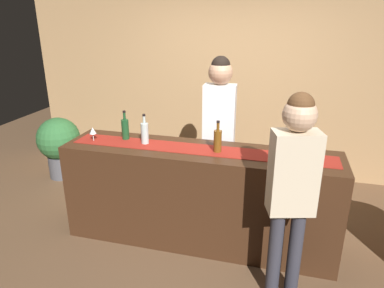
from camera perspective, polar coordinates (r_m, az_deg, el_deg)
ground_plane at (r=3.81m, az=1.06°, el=-15.01°), size 10.00×10.00×0.00m
back_wall at (r=5.04m, az=6.51°, el=11.53°), size 6.00×0.12×2.90m
bar_counter at (r=3.55m, az=1.11°, el=-8.43°), size 2.66×0.60×1.00m
counter_runner_cloth at (r=3.34m, az=1.17°, el=-0.86°), size 2.52×0.28×0.01m
wine_bottle_green at (r=3.64m, az=-10.75°, el=2.43°), size 0.07×0.07×0.30m
wine_bottle_amber at (r=3.25m, az=4.17°, el=0.55°), size 0.07×0.07×0.30m
wine_bottle_clear at (r=3.49m, az=-7.66°, el=1.80°), size 0.07×0.07×0.30m
wine_glass_near_customer at (r=3.13m, az=19.00°, el=-1.49°), size 0.07×0.07×0.14m
wine_glass_mid_counter at (r=3.67m, az=-15.77°, el=2.02°), size 0.07×0.07×0.14m
bartender at (r=3.82m, az=4.43°, el=3.97°), size 0.35×0.25×1.81m
customer_sipping at (r=2.70m, az=15.98°, el=-5.58°), size 0.38×0.29×1.71m
potted_plant_tall at (r=5.28m, az=-20.70°, el=0.10°), size 0.59×0.59×0.87m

